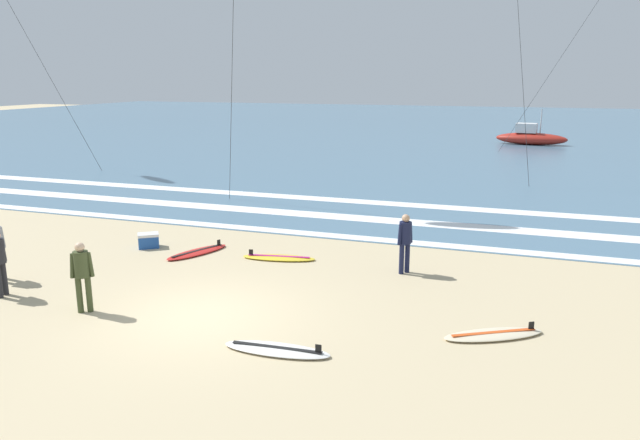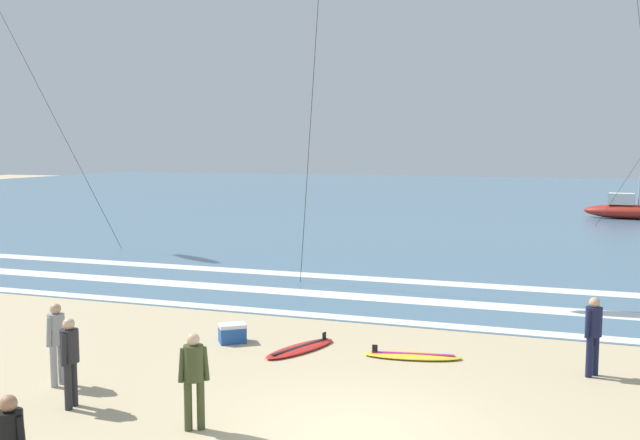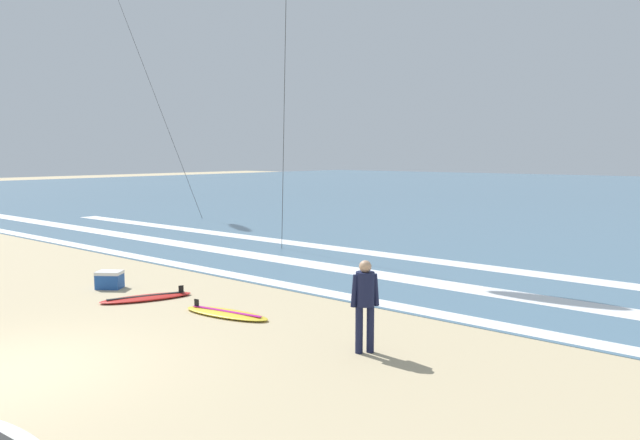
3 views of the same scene
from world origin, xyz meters
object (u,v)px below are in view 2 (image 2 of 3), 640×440
Objects in this scene: surfer_mid_group at (56,336)px; surfboard_left_pile at (300,348)px; offshore_boat at (627,210)px; cooler_box at (232,333)px; surfer_left_far at (194,372)px; surfer_right_near at (593,329)px; surfboard_foreground_flat at (413,356)px; surfer_foreground_main at (70,354)px.

surfer_mid_group is 5.22m from surfboard_left_pile.
offshore_boat is 7.07× the size of cooler_box.
surfer_left_far is at bearing -70.83° from cooler_box.
surfer_mid_group is 2.11× the size of cooler_box.
surfer_right_near reaches higher than surfboard_left_pile.
cooler_box is (1.84, 3.79, -0.74)m from surfer_mid_group.
surfer_mid_group is 4.28m from cooler_box.
surfer_right_near reaches higher than cooler_box.
surfer_left_far reaches higher than surfboard_left_pile.
surfer_right_near is 0.74× the size of surfboard_left_pile.
surfer_mid_group is 7.30m from surfboard_foreground_flat.
surfboard_left_pile is (3.57, 3.70, -0.91)m from surfer_mid_group.
surfer_foreground_main is 9.91m from surfer_right_near.
surfer_mid_group reaches higher than cooler_box.
cooler_box is (-4.22, -0.17, 0.18)m from surfboard_foreground_flat.
surfer_left_far is 4.84m from surfboard_left_pile.
surfer_mid_group is (-1.00, 0.88, 0.00)m from surfer_foreground_main.
surfer_right_near is at bearing -95.44° from offshore_boat.
surfboard_left_pile is at bearing 60.72° from surfer_foreground_main.
surfer_foreground_main reaches higher than surfboard_left_pile.
surfer_foreground_main is 39.97m from offshore_boat.
cooler_box is (-7.84, -0.10, -0.74)m from surfer_right_near.
surfer_left_far is 0.74× the size of surfboard_left_pile.
surfer_left_far is 5.18m from cooler_box.
surfer_foreground_main is at bearing -136.24° from surfboard_foreground_flat.
offshore_boat reaches higher than surfer_foreground_main.
cooler_box is at bearing 64.12° from surfer_mid_group.
surfer_right_near is at bearing 28.81° from surfer_foreground_main.
surfer_left_far is at bearing -90.55° from surfboard_left_pile.
surfer_foreground_main is at bearing -119.28° from surfboard_left_pile.
surfer_foreground_main is 0.74× the size of surfboard_left_pile.
surfer_foreground_main reaches higher than surfboard_foreground_flat.
surfer_left_far is (2.52, -0.17, 0.00)m from surfer_foreground_main.
surfer_right_near is 3.74m from surfboard_foreground_flat.
surfer_foreground_main is at bearing 176.10° from surfer_left_far.
offshore_boat reaches higher than cooler_box.
surfboard_left_pile is (0.05, 4.75, -0.91)m from surfer_left_far.
offshore_boat is at bearing 70.97° from surfer_mid_group.
surfer_mid_group is 0.74× the size of surfboard_foreground_flat.
surfer_left_far is 0.30× the size of offshore_boat.
cooler_box is at bearing 109.17° from surfer_left_far.
offshore_boat reaches higher than surfboard_left_pile.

